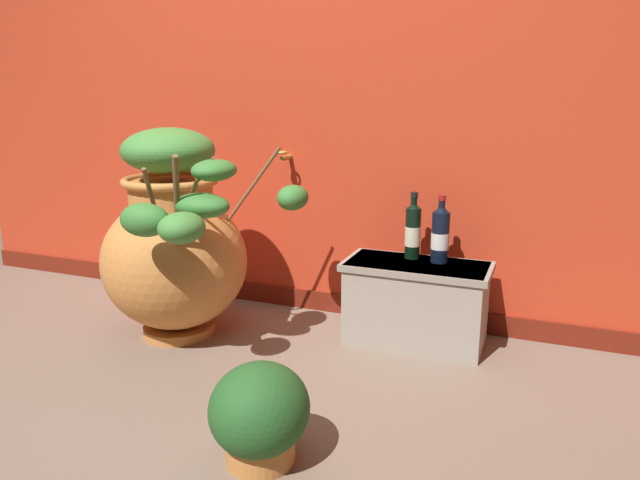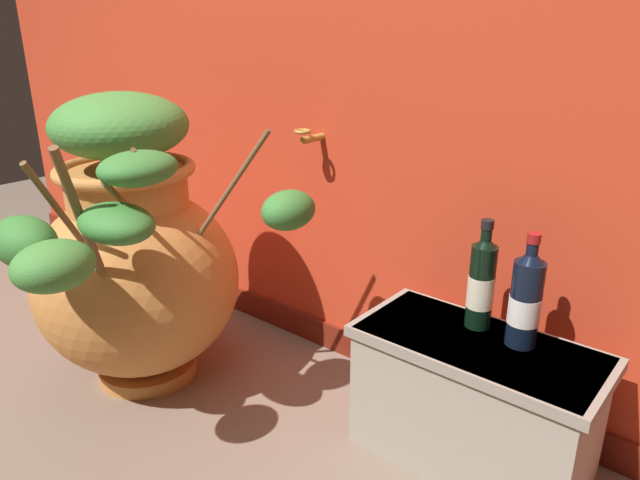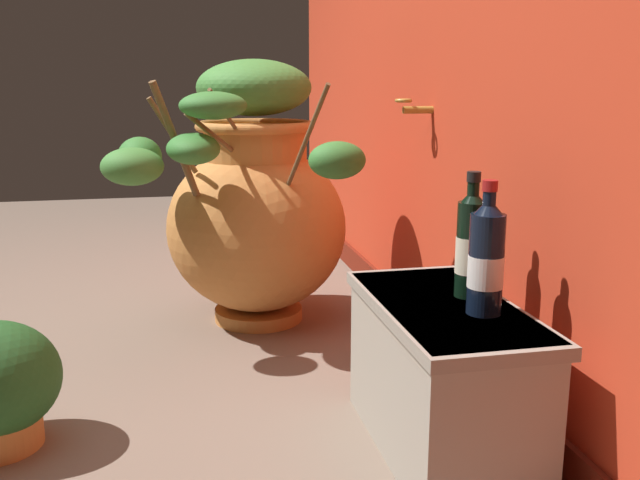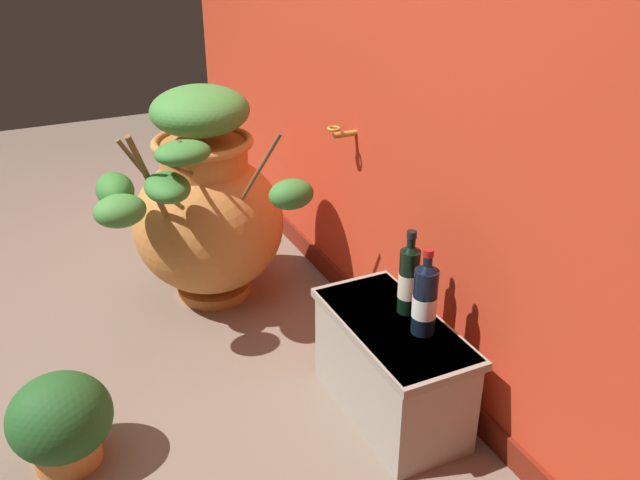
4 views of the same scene
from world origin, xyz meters
The scene contains 5 objects.
ground_plane centered at (0.00, 0.00, 0.00)m, with size 7.00×7.00×0.00m, color #7A6656.
terracotta_urn centered at (-0.45, 0.55, 0.44)m, with size 0.91×0.84×0.96m.
stone_ledge centered at (0.59, 0.87, 0.20)m, with size 0.64×0.31×0.37m.
wine_bottle_left centered at (0.54, 0.95, 0.51)m, with size 0.07×0.07×0.30m.
wine_bottle_middle centered at (0.67, 0.93, 0.51)m, with size 0.08×0.08×0.30m.
Camera 3 is at (2.07, 0.26, 0.89)m, focal length 39.48 mm.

